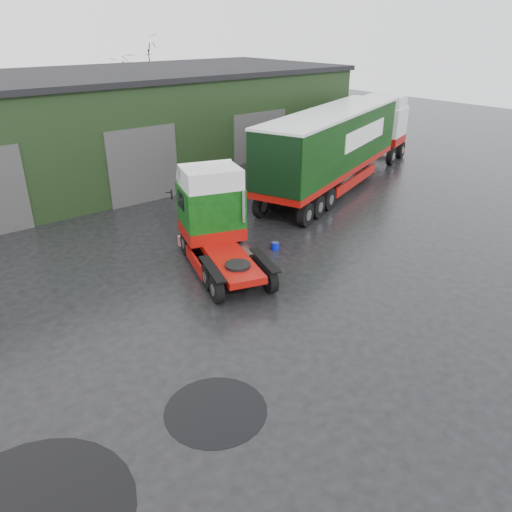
{
  "coord_description": "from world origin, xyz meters",
  "views": [
    {
      "loc": [
        -9.67,
        -10.14,
        8.87
      ],
      "look_at": [
        -0.04,
        1.83,
        1.7
      ],
      "focal_mm": 35.0,
      "sensor_mm": 36.0,
      "label": 1
    }
  ],
  "objects": [
    {
      "name": "puddle_0",
      "position": [
        -4.35,
        -1.9,
        0.0
      ],
      "size": [
        2.62,
        2.62,
        0.01
      ],
      "primitive_type": "cylinder",
      "color": "black",
      "rests_on": "ground"
    },
    {
      "name": "lorry_right",
      "position": [
        11.18,
        9.0,
        2.31
      ],
      "size": [
        17.53,
        8.95,
        4.62
      ],
      "primitive_type": null,
      "rotation": [
        0.0,
        0.0,
        -1.22
      ],
      "color": "silver",
      "rests_on": "ground"
    },
    {
      "name": "puddle_1",
      "position": [
        1.1,
        5.78,
        0.0
      ],
      "size": [
        2.68,
        2.68,
        0.01
      ],
      "primitive_type": "cylinder",
      "color": "black",
      "rests_on": "ground"
    },
    {
      "name": "warehouse",
      "position": [
        2.0,
        20.0,
        3.16
      ],
      "size": [
        32.4,
        12.4,
        6.3
      ],
      "color": "black",
      "rests_on": "ground"
    },
    {
      "name": "wash_bucket",
      "position": [
        3.3,
        4.68,
        0.16
      ],
      "size": [
        0.43,
        0.43,
        0.32
      ],
      "primitive_type": "cylinder",
      "rotation": [
        0.0,
        0.0,
        -0.3
      ],
      "color": "#0812BA",
      "rests_on": "ground"
    },
    {
      "name": "ground",
      "position": [
        0.0,
        0.0,
        0.0
      ],
      "size": [
        100.0,
        100.0,
        0.0
      ],
      "primitive_type": "plane",
      "color": "black"
    },
    {
      "name": "hero_tractor",
      "position": [
        0.4,
        4.32,
        1.92
      ],
      "size": [
        4.35,
        6.68,
        3.84
      ],
      "primitive_type": null,
      "rotation": [
        0.0,
        0.0,
        -0.31
      ],
      "color": "#0D3F0E",
      "rests_on": "ground"
    },
    {
      "name": "tree_back_b",
      "position": [
        10.0,
        30.0,
        3.75
      ],
      "size": [
        4.4,
        4.4,
        7.5
      ],
      "primitive_type": null,
      "color": "black",
      "rests_on": "ground"
    }
  ]
}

